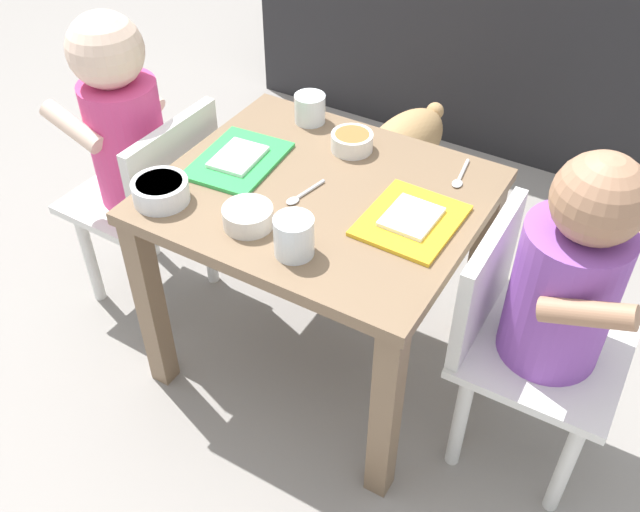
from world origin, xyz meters
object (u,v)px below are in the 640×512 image
object	(u,v)px
cereal_bowl_right_side	(248,216)
seated_child_left	(129,136)
water_cup_right	(310,110)
seated_child_right	(558,289)
spoon_by_left_tray	(460,176)
dining_table	(320,226)
veggie_bowl_near	(352,141)
food_tray_left	(238,160)
water_cup_left	(294,239)
veggie_bowl_far	(161,190)
food_tray_right	(410,220)
spoon_by_right_tray	(302,195)
dog	(396,152)

from	to	relation	value
cereal_bowl_right_side	seated_child_left	bearing A→B (deg)	161.52
water_cup_right	seated_child_right	bearing A→B (deg)	-18.81
spoon_by_left_tray	dining_table	bearing A→B (deg)	-140.74
seated_child_left	veggie_bowl_near	xyz separation A→B (m)	(0.44, 0.17, 0.04)
food_tray_left	water_cup_left	world-z (taller)	water_cup_left
cereal_bowl_right_side	veggie_bowl_far	xyz separation A→B (m)	(-0.18, -0.02, 0.00)
water_cup_right	cereal_bowl_right_side	xyz separation A→B (m)	(0.09, -0.36, -0.01)
food_tray_left	food_tray_right	distance (m)	0.37
seated_child_right	cereal_bowl_right_side	size ratio (longest dim) A/B	7.81
seated_child_right	veggie_bowl_far	xyz separation A→B (m)	(-0.69, -0.17, 0.05)
dining_table	water_cup_right	xyz separation A→B (m)	(-0.15, 0.20, 0.11)
water_cup_right	veggie_bowl_near	world-z (taller)	water_cup_right
seated_child_right	water_cup_right	xyz separation A→B (m)	(-0.60, 0.21, 0.06)
dining_table	spoon_by_left_tray	xyz separation A→B (m)	(0.21, 0.17, 0.09)
seated_child_left	seated_child_right	distance (m)	0.92
seated_child_left	seated_child_right	size ratio (longest dim) A/B	1.02
water_cup_left	veggie_bowl_far	distance (m)	0.29
water_cup_left	cereal_bowl_right_side	distance (m)	0.11
veggie_bowl_near	veggie_bowl_far	size ratio (longest dim) A/B	0.82
food_tray_left	veggie_bowl_near	world-z (taller)	veggie_bowl_near
dining_table	food_tray_right	world-z (taller)	food_tray_right
water_cup_right	veggie_bowl_near	distance (m)	0.14
spoon_by_right_tray	veggie_bowl_far	bearing A→B (deg)	-146.58
food_tray_right	water_cup_left	xyz separation A→B (m)	(-0.13, -0.17, 0.02)
water_cup_left	food_tray_left	bearing A→B (deg)	144.33
dining_table	food_tray_left	xyz separation A→B (m)	(-0.19, -0.00, 0.09)
seated_child_left	water_cup_right	size ratio (longest dim) A/B	10.89
food_tray_right	spoon_by_right_tray	distance (m)	0.21
dining_table	dog	size ratio (longest dim) A/B	1.30
dog	seated_child_right	bearing A→B (deg)	-46.00
cereal_bowl_right_side	veggie_bowl_near	size ratio (longest dim) A/B	1.06
seated_child_left	spoon_by_right_tray	bearing A→B (deg)	-1.89
veggie_bowl_far	dining_table	bearing A→B (deg)	36.55
seated_child_right	veggie_bowl_far	size ratio (longest dim) A/B	6.77
water_cup_right	veggie_bowl_far	distance (m)	0.39
spoon_by_left_tray	veggie_bowl_far	bearing A→B (deg)	-142.15
seated_child_right	food_tray_right	xyz separation A→B (m)	(-0.27, -0.00, 0.03)
veggie_bowl_near	seated_child_left	bearing A→B (deg)	-158.87
seated_child_left	spoon_by_left_tray	xyz separation A→B (m)	(0.67, 0.19, 0.02)
dining_table	veggie_bowl_near	world-z (taller)	veggie_bowl_near
veggie_bowl_far	spoon_by_right_tray	distance (m)	0.26
dog	spoon_by_right_tray	xyz separation A→B (m)	(0.08, -0.61, 0.28)
seated_child_right	food_tray_left	bearing A→B (deg)	-179.88
food_tray_left	spoon_by_right_tray	bearing A→B (deg)	-10.11
veggie_bowl_far	water_cup_left	bearing A→B (deg)	-0.07
food_tray_left	cereal_bowl_right_side	world-z (taller)	cereal_bowl_right_side
seated_child_right	food_tray_right	distance (m)	0.27
seated_child_left	veggie_bowl_near	size ratio (longest dim) A/B	8.47
cereal_bowl_right_side	dining_table	bearing A→B (deg)	69.61
veggie_bowl_far	spoon_by_right_tray	world-z (taller)	veggie_bowl_far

